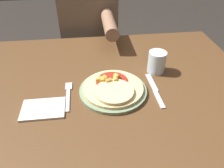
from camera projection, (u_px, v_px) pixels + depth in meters
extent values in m
cube|color=brown|center=(112.00, 91.00, 0.91)|extent=(1.24, 1.00, 0.03)
cylinder|color=brown|center=(20.00, 100.00, 1.43)|extent=(0.06, 0.06, 0.73)
cylinder|color=brown|center=(184.00, 88.00, 1.53)|extent=(0.06, 0.06, 0.73)
cylinder|color=gray|center=(112.00, 91.00, 0.87)|extent=(0.27, 0.27, 0.01)
cylinder|color=#E0C689|center=(112.00, 88.00, 0.87)|extent=(0.24, 0.24, 0.01)
cylinder|color=#9E2819|center=(111.00, 81.00, 0.89)|extent=(0.13, 0.13, 0.00)
cylinder|color=beige|center=(113.00, 91.00, 0.83)|extent=(0.15, 0.15, 0.01)
cylinder|color=gold|center=(103.00, 80.00, 0.88)|extent=(0.02, 0.03, 0.02)
cylinder|color=gold|center=(117.00, 76.00, 0.90)|extent=(0.03, 0.03, 0.02)
cylinder|color=gold|center=(108.00, 81.00, 0.87)|extent=(0.03, 0.03, 0.02)
cylinder|color=gold|center=(116.00, 79.00, 0.88)|extent=(0.02, 0.03, 0.02)
cylinder|color=gold|center=(103.00, 79.00, 0.88)|extent=(0.03, 0.03, 0.02)
cylinder|color=gold|center=(99.00, 79.00, 0.88)|extent=(0.03, 0.03, 0.02)
cylinder|color=gold|center=(104.00, 79.00, 0.88)|extent=(0.03, 0.04, 0.02)
cube|color=silver|center=(68.00, 100.00, 0.84)|extent=(0.02, 0.13, 0.00)
cube|color=silver|center=(69.00, 86.00, 0.90)|extent=(0.03, 0.05, 0.00)
cube|color=silver|center=(159.00, 99.00, 0.84)|extent=(0.02, 0.10, 0.00)
cube|color=silver|center=(152.00, 82.00, 0.93)|extent=(0.03, 0.12, 0.00)
cylinder|color=silver|center=(157.00, 62.00, 0.97)|extent=(0.08, 0.08, 0.10)
cube|color=silver|center=(43.00, 109.00, 0.80)|extent=(0.16, 0.11, 0.01)
cylinder|color=#2D2D38|center=(83.00, 88.00, 1.74)|extent=(0.11, 0.11, 0.47)
cylinder|color=#2D2D38|center=(103.00, 86.00, 1.76)|extent=(0.11, 0.11, 0.47)
cube|color=#75604C|center=(89.00, 28.00, 1.45)|extent=(0.36, 0.22, 0.53)
cylinder|color=#8E664C|center=(109.00, 24.00, 1.17)|extent=(0.07, 0.30, 0.07)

